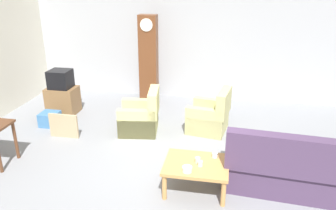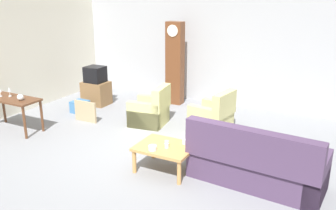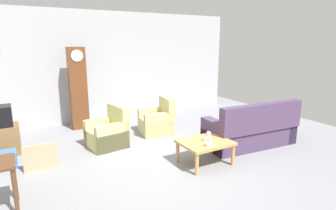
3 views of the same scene
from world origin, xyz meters
TOP-DOWN VIEW (x-y plane):
  - ground_plane at (0.00, 0.00)m, footprint 10.40×10.40m
  - garage_door_wall at (0.00, 3.60)m, footprint 8.40×0.16m
  - couch_floral at (2.04, -0.31)m, footprint 2.16×1.04m
  - armchair_olive_near at (-0.79, 1.26)m, footprint 0.89×0.86m
  - armchair_olive_far at (0.61, 1.56)m, footprint 0.90×0.88m
  - coffee_table_wood at (0.55, -0.55)m, footprint 0.96×0.76m
  - grandfather_clock at (-1.04, 2.97)m, footprint 0.44×0.30m
  - tv_stand_cabinet at (-2.87, 1.91)m, footprint 0.68×0.52m
  - tv_crt at (-2.87, 1.91)m, footprint 0.48×0.44m
  - framed_picture_leaning at (-2.25, 0.71)m, footprint 0.60×0.05m
  - storage_box_blue at (-2.82, 1.18)m, footprint 0.38×0.38m
  - cup_white_porcelain at (0.62, -0.62)m, footprint 0.07×0.07m
  - cup_blue_rimmed at (0.81, -0.33)m, footprint 0.08×0.08m
  - cup_cream_tall at (0.57, -0.53)m, footprint 0.08×0.08m
  - bowl_white_stacked at (0.45, -0.80)m, footprint 0.14×0.14m

SIDE VIEW (x-z plane):
  - ground_plane at x=0.00m, z-range 0.00..0.00m
  - storage_box_blue at x=-2.82m, z-range 0.00..0.29m
  - framed_picture_leaning at x=-2.25m, z-range 0.00..0.49m
  - armchair_olive_near at x=-0.79m, z-range -0.15..0.77m
  - armchair_olive_far at x=0.61m, z-range -0.15..0.77m
  - tv_stand_cabinet at x=-2.87m, z-range 0.00..0.62m
  - couch_floral at x=2.04m, z-range -0.16..0.88m
  - coffee_table_wood at x=0.55m, z-range 0.16..0.62m
  - bowl_white_stacked at x=0.45m, z-range 0.46..0.53m
  - cup_blue_rimmed at x=0.81m, z-range 0.46..0.54m
  - cup_white_porcelain at x=0.62m, z-range 0.46..0.54m
  - cup_cream_tall at x=0.57m, z-range 0.46..0.54m
  - tv_crt at x=-2.87m, z-range 0.62..1.04m
  - grandfather_clock at x=-1.04m, z-range 0.01..2.20m
  - garage_door_wall at x=0.00m, z-range 0.00..3.20m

